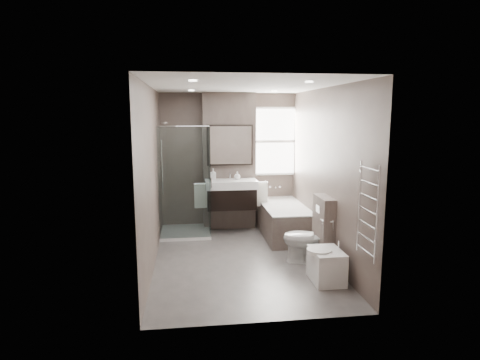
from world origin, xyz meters
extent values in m
cube|color=#595452|center=(0.00, 0.00, -0.03)|extent=(2.65, 3.85, 0.05)
cube|color=silver|center=(0.00, 0.00, 2.62)|extent=(2.65, 3.85, 0.05)
cube|color=brown|center=(0.00, 1.92, 1.30)|extent=(2.65, 0.05, 2.60)
cube|color=brown|center=(0.00, -1.92, 1.30)|extent=(2.65, 0.05, 2.60)
cube|color=brown|center=(-1.32, 0.00, 1.30)|extent=(0.05, 3.85, 2.60)
cube|color=brown|center=(1.32, 0.00, 1.30)|extent=(0.05, 3.85, 2.60)
cube|color=brown|center=(0.00, 1.77, 1.30)|extent=(1.00, 0.25, 2.60)
cube|color=black|center=(0.00, 1.42, 0.66)|extent=(0.90, 0.45, 0.38)
cube|color=white|center=(0.00, 1.42, 0.92)|extent=(0.95, 0.47, 0.15)
cylinder|color=silver|center=(0.00, 1.59, 1.06)|extent=(0.03, 0.03, 0.12)
cylinder|color=silver|center=(0.00, 1.53, 1.11)|extent=(0.02, 0.12, 0.02)
cube|color=black|center=(0.00, 1.62, 1.63)|extent=(0.86, 0.06, 0.76)
cube|color=white|center=(0.00, 1.58, 1.63)|extent=(0.80, 0.02, 0.70)
cube|color=silver|center=(-0.56, 1.40, 0.72)|extent=(0.24, 0.06, 0.44)
cube|color=silver|center=(0.56, 1.40, 0.72)|extent=(0.24, 0.06, 0.44)
cube|color=white|center=(-0.85, 1.45, 0.03)|extent=(0.90, 0.90, 0.06)
cube|color=white|center=(-0.85, 1.01, 1.03)|extent=(0.88, 0.01, 1.94)
cube|color=white|center=(-0.41, 1.45, 1.03)|extent=(0.01, 0.88, 1.94)
cylinder|color=silver|center=(-1.25, 1.45, 1.25)|extent=(0.02, 0.02, 1.00)
cube|color=brown|center=(0.93, 1.10, 0.28)|extent=(0.75, 1.60, 0.55)
cube|color=white|center=(0.93, 1.10, 0.56)|extent=(0.75, 1.60, 0.03)
cube|color=white|center=(0.93, 1.10, 0.49)|extent=(0.61, 1.42, 0.12)
cube|color=white|center=(0.90, 1.88, 1.67)|extent=(0.98, 0.04, 1.33)
cube|color=white|center=(0.90, 1.85, 1.67)|extent=(0.90, 0.01, 1.25)
cube|color=white|center=(0.90, 1.85, 1.68)|extent=(0.90, 0.01, 0.05)
imported|color=white|center=(0.97, -0.24, 0.37)|extent=(0.81, 0.60, 0.73)
cube|color=brown|center=(1.21, -0.25, 0.50)|extent=(0.18, 0.55, 1.00)
cube|color=silver|center=(1.11, -0.25, 0.82)|extent=(0.01, 0.16, 0.11)
cube|color=white|center=(1.02, -0.95, 0.22)|extent=(0.39, 0.54, 0.43)
cylinder|color=white|center=(0.91, -0.95, 0.43)|extent=(0.32, 0.32, 0.05)
cylinder|color=silver|center=(1.18, -0.95, 0.51)|extent=(0.02, 0.02, 0.10)
cylinder|color=silver|center=(1.25, -1.83, 1.12)|extent=(0.03, 0.03, 1.10)
cylinder|color=silver|center=(1.25, -1.37, 1.12)|extent=(0.03, 0.03, 1.10)
cube|color=silver|center=(1.25, -1.60, 1.12)|extent=(0.02, 0.46, 1.00)
imported|color=white|center=(-0.33, 1.45, 1.11)|extent=(0.10, 0.10, 0.22)
imported|color=white|center=(0.12, 1.48, 1.08)|extent=(0.12, 0.12, 0.15)
camera|label=1|loc=(-0.76, -5.83, 2.21)|focal=30.00mm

